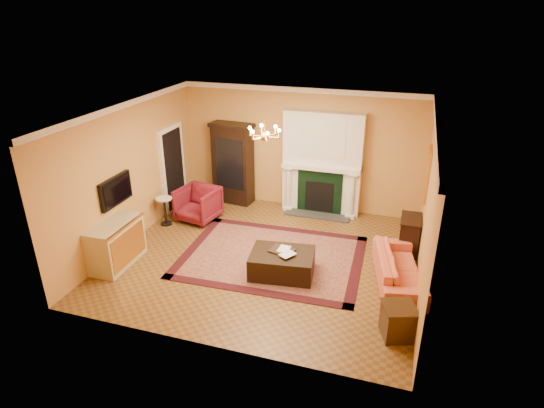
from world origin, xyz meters
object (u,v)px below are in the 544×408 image
at_px(console_table, 409,236).
at_px(end_table, 398,322).
at_px(coral_sofa, 399,264).
at_px(leather_ottoman, 282,263).
at_px(wingback_armchair, 198,203).
at_px(china_cabinet, 233,165).
at_px(pedestal_table, 165,209).
at_px(commode, 116,244).

bearing_deg(console_table, end_table, -90.63).
bearing_deg(coral_sofa, leather_ottoman, 88.82).
bearing_deg(leather_ottoman, wingback_armchair, 139.56).
distance_m(china_cabinet, leather_ottoman, 3.78).
bearing_deg(pedestal_table, console_table, 4.14).
xyz_separation_m(commode, leather_ottoman, (3.23, 0.62, -0.21)).
height_order(coral_sofa, end_table, coral_sofa).
height_order(pedestal_table, commode, commode).
distance_m(wingback_armchair, console_table, 4.86).
xyz_separation_m(pedestal_table, commode, (-0.03, -1.85, 0.06)).
bearing_deg(leather_ottoman, commode, -176.41).
bearing_deg(console_table, coral_sofa, -95.65).
distance_m(coral_sofa, leather_ottoman, 2.18).
height_order(wingback_armchair, pedestal_table, wingback_armchair).
distance_m(commode, coral_sofa, 5.47).
relative_size(china_cabinet, leather_ottoman, 1.67).
relative_size(coral_sofa, console_table, 2.63).
distance_m(end_table, console_table, 2.79).
bearing_deg(wingback_armchair, china_cabinet, 83.36).
bearing_deg(china_cabinet, pedestal_table, -112.67).
xyz_separation_m(wingback_armchair, commode, (-0.65, -2.31, 0.00)).
xyz_separation_m(china_cabinet, commode, (-1.05, -3.60, -0.54)).
relative_size(coral_sofa, leather_ottoman, 1.65).
bearing_deg(china_cabinet, coral_sofa, -23.56).
relative_size(wingback_armchair, commode, 0.74).
bearing_deg(commode, pedestal_table, 88.03).
distance_m(pedestal_table, leather_ottoman, 3.44).
bearing_deg(end_table, pedestal_table, 156.16).
xyz_separation_m(pedestal_table, console_table, (5.48, 0.40, -0.02)).
bearing_deg(commode, console_table, 21.11).
xyz_separation_m(china_cabinet, leather_ottoman, (2.19, -2.99, -0.76)).
distance_m(wingback_armchair, pedestal_table, 0.78).
relative_size(china_cabinet, console_table, 2.67).
bearing_deg(wingback_armchair, coral_sofa, -5.04).
bearing_deg(commode, coral_sofa, 9.60).
relative_size(pedestal_table, console_table, 0.91).
bearing_deg(end_table, commode, 174.24).
relative_size(commode, console_table, 1.62).
bearing_deg(commode, leather_ottoman, 9.76).
height_order(china_cabinet, leather_ottoman, china_cabinet).
xyz_separation_m(pedestal_table, leather_ottoman, (3.20, -1.23, -0.16)).
height_order(commode, console_table, commode).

